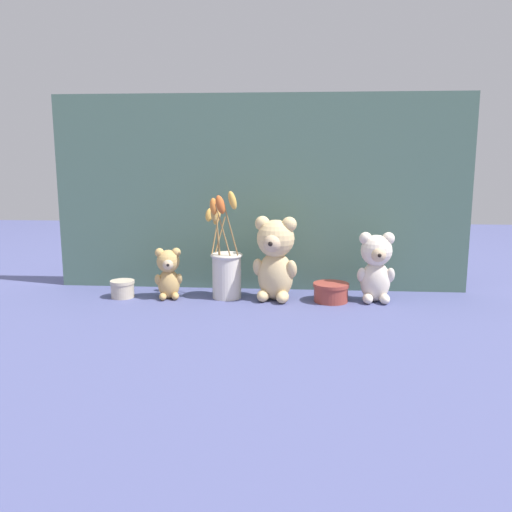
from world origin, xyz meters
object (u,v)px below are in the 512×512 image
(flower_vase, at_px, (226,267))
(decorative_tin_short, at_px, (331,292))
(teddy_bear_medium, at_px, (376,266))
(teddy_bear_small, at_px, (168,272))
(teddy_bear_large, at_px, (275,257))
(decorative_tin_tall, at_px, (123,289))

(flower_vase, bearing_deg, decorative_tin_short, -3.30)
(teddy_bear_medium, distance_m, decorative_tin_short, 0.16)
(teddy_bear_medium, relative_size, decorative_tin_short, 1.96)
(teddy_bear_small, distance_m, flower_vase, 0.18)
(teddy_bear_small, bearing_deg, teddy_bear_large, 1.49)
(teddy_bear_medium, bearing_deg, flower_vase, 179.04)
(decorative_tin_short, bearing_deg, teddy_bear_large, 178.13)
(teddy_bear_large, bearing_deg, decorative_tin_short, -1.87)
(flower_vase, distance_m, decorative_tin_short, 0.34)
(flower_vase, xyz_separation_m, decorative_tin_short, (0.33, -0.02, -0.07))
(teddy_bear_large, height_order, teddy_bear_small, teddy_bear_large)
(teddy_bear_small, bearing_deg, decorative_tin_short, 0.34)
(teddy_bear_large, bearing_deg, decorative_tin_tall, -179.25)
(teddy_bear_large, distance_m, teddy_bear_medium, 0.31)
(decorative_tin_tall, bearing_deg, teddy_bear_small, -0.89)
(flower_vase, bearing_deg, teddy_bear_large, -4.89)
(teddy_bear_large, relative_size, decorative_tin_tall, 3.42)
(teddy_bear_large, bearing_deg, teddy_bear_medium, 1.03)
(teddy_bear_small, height_order, decorative_tin_short, teddy_bear_small)
(teddy_bear_small, xyz_separation_m, flower_vase, (0.18, 0.02, 0.02))
(flower_vase, bearing_deg, teddy_bear_small, -172.96)
(flower_vase, bearing_deg, decorative_tin_tall, -176.57)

